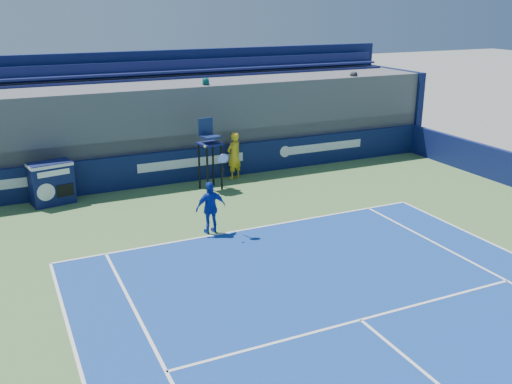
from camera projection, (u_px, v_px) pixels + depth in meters
name	position (u px, v px, depth m)	size (l,w,h in m)	color
ball_person	(234.00, 156.00, 20.88)	(0.63, 0.42, 1.74)	yellow
back_hoarding	(191.00, 165.00, 20.71)	(20.40, 0.21, 1.20)	#0B1642
match_clock	(51.00, 182.00, 18.26)	(1.43, 0.96, 1.40)	#0E1548
umpire_chair	(209.00, 146.00, 19.51)	(0.81, 0.81, 2.48)	black
tennis_player	(211.00, 207.00, 15.91)	(0.94, 0.40, 2.57)	#1531AA
stadium_seating	(173.00, 121.00, 22.08)	(21.00, 4.05, 4.40)	#4C4D51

